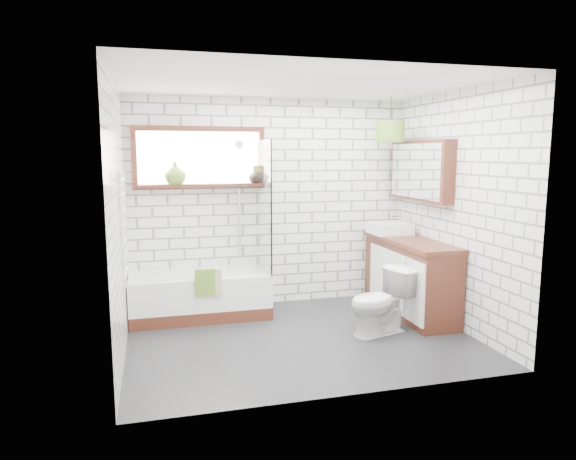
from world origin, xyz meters
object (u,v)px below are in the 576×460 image
object	(u,v)px
vanity	(410,276)
toilet	(380,302)
bathtub	(200,295)
pendant	(390,132)
basin	(390,228)

from	to	relation	value
vanity	toilet	size ratio (longest dim) A/B	2.25
bathtub	vanity	bearing A→B (deg)	-11.94
vanity	toilet	distance (m)	0.84
pendant	toilet	bearing A→B (deg)	-119.29
bathtub	toilet	xyz separation A→B (m)	(1.73, -1.05, 0.09)
bathtub	vanity	distance (m)	2.43
bathtub	basin	world-z (taller)	basin
vanity	pendant	xyz separation A→B (m)	(-0.14, 0.32, 1.66)
bathtub	vanity	xyz separation A→B (m)	(2.37, -0.50, 0.19)
vanity	pendant	size ratio (longest dim) A/B	4.65
toilet	pendant	xyz separation A→B (m)	(0.49, 0.87, 1.76)
bathtub	basin	xyz separation A→B (m)	(2.31, -0.07, 0.70)
vanity	toilet	bearing A→B (deg)	-139.02
bathtub	pendant	bearing A→B (deg)	-4.60
vanity	bathtub	bearing A→B (deg)	168.06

